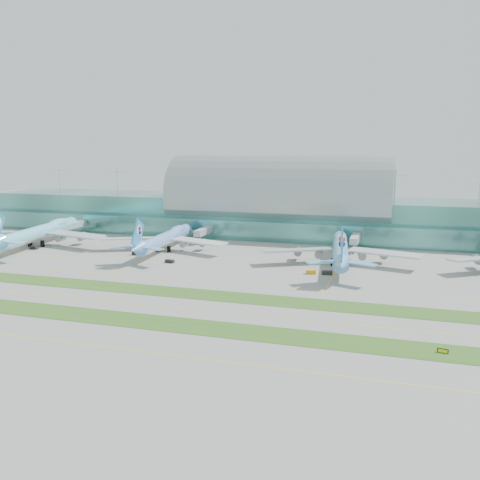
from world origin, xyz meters
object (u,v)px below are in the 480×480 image
(terminal, at_px, (280,208))
(airliner_c, at_px, (340,249))
(airliner_b, at_px, (166,238))
(airliner_a, at_px, (41,231))
(taxiway_sign_east, at_px, (443,351))

(terminal, bearing_deg, airliner_c, -58.45)
(airliner_b, bearing_deg, terminal, 53.43)
(airliner_a, distance_m, taxiway_sign_east, 200.37)
(airliner_b, xyz_separation_m, taxiway_sign_east, (114.81, -95.78, -5.43))
(airliner_c, height_order, taxiway_sign_east, airliner_c)
(terminal, bearing_deg, airliner_a, -147.18)
(airliner_a, xyz_separation_m, taxiway_sign_east, (178.90, -90.01, -6.29))
(taxiway_sign_east, bearing_deg, airliner_b, 153.20)
(airliner_a, distance_m, airliner_c, 144.58)
(taxiway_sign_east, bearing_deg, terminal, 128.61)
(airliner_b, bearing_deg, airliner_a, -178.45)
(terminal, distance_m, airliner_c, 78.36)
(airliner_a, bearing_deg, terminal, 24.59)
(airliner_a, distance_m, airliner_b, 64.35)
(airliner_a, xyz_separation_m, airliner_b, (64.09, 5.77, -0.86))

